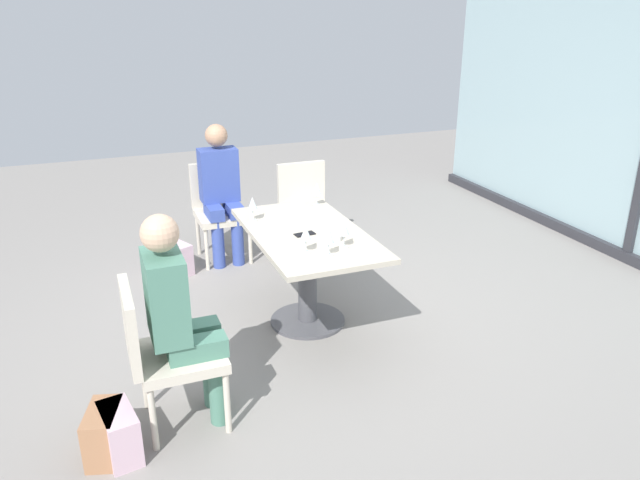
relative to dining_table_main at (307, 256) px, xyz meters
name	(u,v)px	position (x,y,z in m)	size (l,w,h in m)	color
ground_plane	(308,322)	(0.00, 0.00, -0.54)	(12.00, 12.00, 0.00)	gray
dining_table_main	(307,256)	(0.00, 0.00, 0.00)	(1.39, 0.77, 0.73)	#BCB29E
chair_front_right	(162,348)	(0.83, -1.15, -0.04)	(0.46, 0.50, 0.87)	beige
chair_side_end	(219,205)	(-1.54, -0.30, -0.04)	(0.50, 0.46, 0.87)	beige
chair_far_left	(307,206)	(-1.23, 0.45, -0.04)	(0.50, 0.46, 0.87)	beige
person_front_right	(179,311)	(0.83, -1.05, 0.16)	(0.34, 0.39, 1.26)	#4C7F6B
person_side_end	(221,187)	(-1.43, -0.30, 0.16)	(0.39, 0.34, 1.26)	#384C9E
wine_glass_0	(317,189)	(-0.54, 0.29, 0.32)	(0.07, 0.07, 0.18)	silver
wine_glass_1	(329,236)	(0.47, -0.02, 0.32)	(0.07, 0.07, 0.18)	silver
wine_glass_2	(344,229)	(0.37, 0.12, 0.32)	(0.07, 0.07, 0.18)	silver
wine_glass_3	(252,204)	(-0.37, -0.29, 0.32)	(0.07, 0.07, 0.18)	silver
wine_glass_4	(306,233)	(0.36, -0.14, 0.32)	(0.07, 0.07, 0.18)	silver
coffee_cup	(336,234)	(0.24, 0.12, 0.23)	(0.08, 0.08, 0.09)	white
cell_phone_on_table	(305,234)	(0.05, -0.04, 0.19)	(0.07, 0.14, 0.01)	black
handbag_0	(105,433)	(0.98, -1.51, -0.40)	(0.30, 0.16, 0.28)	#A3704C
handbag_1	(177,258)	(-1.27, -0.77, -0.40)	(0.30, 0.16, 0.28)	beige
handbag_2	(120,434)	(1.02, -1.43, -0.40)	(0.30, 0.16, 0.28)	beige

